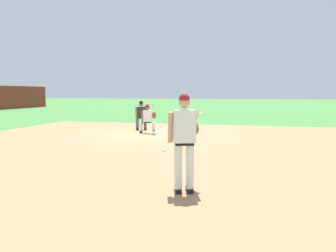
# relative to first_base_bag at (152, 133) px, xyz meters

# --- Properties ---
(ground_plane) EXTENTS (160.00, 160.00, 0.00)m
(ground_plane) POSITION_rel_first_base_bag_xyz_m (0.00, 0.00, -0.04)
(ground_plane) COLOR #47843D
(infield_dirt_patch) EXTENTS (18.00, 18.00, 0.01)m
(infield_dirt_patch) POSITION_rel_first_base_bag_xyz_m (-4.08, -1.52, -0.04)
(infield_dirt_patch) COLOR #A87F56
(infield_dirt_patch) RESTS_ON ground
(foul_line_stripe) EXTENTS (17.09, 0.10, 0.00)m
(foul_line_stripe) POSITION_rel_first_base_bag_xyz_m (8.54, 0.00, -0.04)
(foul_line_stripe) COLOR white
(foul_line_stripe) RESTS_ON ground
(first_base_bag) EXTENTS (0.38, 0.38, 0.09)m
(first_base_bag) POSITION_rel_first_base_bag_xyz_m (0.00, 0.00, 0.00)
(first_base_bag) COLOR white
(first_base_bag) RESTS_ON ground
(baseball) EXTENTS (0.07, 0.07, 0.07)m
(baseball) POSITION_rel_first_base_bag_xyz_m (-4.09, -1.58, -0.01)
(baseball) COLOR white
(baseball) RESTS_ON ground
(pitcher) EXTENTS (0.81, 0.60, 1.86)m
(pitcher) POSITION_rel_first_base_bag_xyz_m (-8.12, -3.03, 1.01)
(pitcher) COLOR black
(pitcher) RESTS_ON ground
(first_baseman) EXTENTS (0.85, 0.96, 1.34)m
(first_baseman) POSITION_rel_first_base_bag_xyz_m (0.39, 0.33, 0.69)
(first_baseman) COLOR black
(first_baseman) RESTS_ON ground
(umpire) EXTENTS (0.59, 0.67, 1.46)m
(umpire) POSITION_rel_first_base_bag_xyz_m (1.54, 1.04, 0.75)
(umpire) COLOR black
(umpire) RESTS_ON ground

